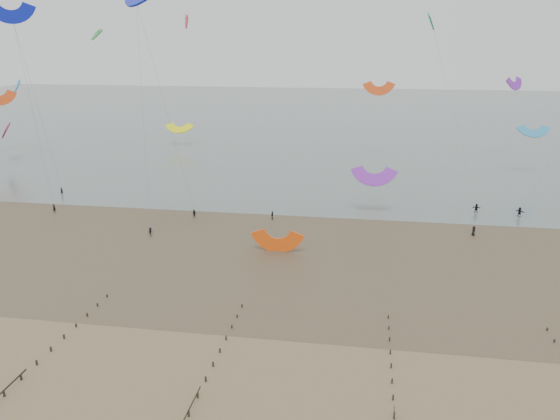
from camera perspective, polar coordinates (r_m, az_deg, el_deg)
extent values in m
plane|color=brown|center=(60.54, -10.45, -14.86)|extent=(500.00, 500.00, 0.00)
plane|color=#475654|center=(250.76, 4.92, 9.86)|extent=(500.00, 500.00, 0.00)
plane|color=#473A28|center=(90.85, -3.19, -3.34)|extent=(500.00, 500.00, 0.00)
ellipsoid|color=slate|center=(85.16, -17.08, -5.56)|extent=(23.60, 14.36, 0.01)
ellipsoid|color=slate|center=(91.98, 4.54, -3.11)|extent=(33.64, 18.32, 0.01)
ellipsoid|color=slate|center=(88.37, 26.03, -5.76)|extent=(19.65, 13.67, 0.01)
ellipsoid|color=slate|center=(110.40, -23.35, -1.01)|extent=(26.95, 14.22, 0.01)
cube|color=black|center=(59.77, -26.88, -16.76)|extent=(0.16, 0.16, 0.68)
cube|color=black|center=(61.53, -25.43, -15.54)|extent=(0.16, 0.16, 0.65)
cube|color=black|center=(63.35, -24.08, -14.37)|extent=(0.16, 0.16, 0.62)
cube|color=black|center=(65.22, -22.82, -13.27)|extent=(0.16, 0.16, 0.59)
cube|color=black|center=(67.14, -21.64, -12.22)|extent=(0.16, 0.16, 0.57)
cube|color=black|center=(69.11, -20.54, -11.23)|extent=(0.16, 0.16, 0.54)
cube|color=black|center=(71.13, -19.50, -10.29)|extent=(0.16, 0.16, 0.51)
cube|color=black|center=(73.18, -18.53, -9.40)|extent=(0.16, 0.16, 0.48)
cube|color=black|center=(75.27, -17.62, -8.55)|extent=(0.16, 0.16, 0.45)
cube|color=black|center=(52.22, -9.52, -20.26)|extent=(0.16, 0.16, 0.68)
cube|color=black|center=(54.22, -8.60, -18.64)|extent=(0.16, 0.16, 0.65)
cube|color=black|center=(56.28, -7.77, -17.13)|extent=(0.16, 0.16, 0.62)
cube|color=black|center=(58.38, -7.00, -15.72)|extent=(0.16, 0.16, 0.59)
cube|color=black|center=(60.52, -6.30, -14.41)|extent=(0.16, 0.16, 0.57)
cube|color=black|center=(62.70, -5.65, -13.19)|extent=(0.16, 0.16, 0.54)
cube|color=black|center=(64.91, -5.06, -12.05)|extent=(0.16, 0.16, 0.51)
cube|color=black|center=(67.15, -4.50, -10.99)|extent=(0.16, 0.16, 0.48)
cube|color=black|center=(69.42, -3.99, -9.99)|extent=(0.16, 0.16, 0.45)
cube|color=black|center=(52.37, 11.85, -20.31)|extent=(0.16, 0.16, 0.65)
cube|color=black|center=(54.49, 11.74, -18.64)|extent=(0.16, 0.16, 0.62)
cube|color=black|center=(56.66, 11.64, -17.10)|extent=(0.16, 0.16, 0.59)
cube|color=black|center=(58.86, 11.54, -15.68)|extent=(0.16, 0.16, 0.57)
cube|color=black|center=(61.10, 11.46, -14.36)|extent=(0.16, 0.16, 0.54)
cube|color=black|center=(63.37, 11.38, -13.13)|extent=(0.16, 0.16, 0.51)
cube|color=black|center=(65.67, 11.31, -11.99)|extent=(0.16, 0.16, 0.48)
cube|color=black|center=(67.99, 11.24, -10.93)|extent=(0.16, 0.16, 0.45)
cube|color=black|center=(69.01, 26.75, -12.12)|extent=(0.16, 0.16, 0.48)
cube|color=black|center=(71.22, 26.14, -11.12)|extent=(0.16, 0.16, 0.45)
imported|color=black|center=(114.58, -22.53, 0.16)|extent=(0.65, 0.45, 1.71)
imported|color=black|center=(112.42, 19.83, 0.18)|extent=(1.76, 0.87, 1.81)
imported|color=black|center=(95.60, -13.38, -2.24)|extent=(1.13, 1.15, 1.58)
imported|color=black|center=(101.93, -0.81, -0.54)|extent=(0.51, 0.97, 1.57)
imported|color=black|center=(104.00, -8.96, -0.39)|extent=(0.94, 0.85, 1.57)
imported|color=black|center=(127.39, -21.85, 1.85)|extent=(0.66, 0.49, 1.66)
imported|color=black|center=(99.07, 19.57, -2.06)|extent=(0.86, 0.98, 1.70)
imported|color=black|center=(112.79, 23.76, -0.20)|extent=(1.69, 1.58, 1.90)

